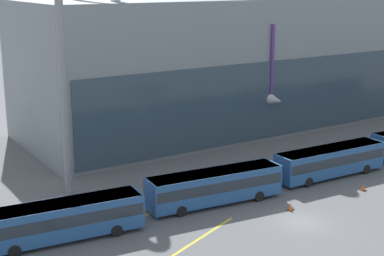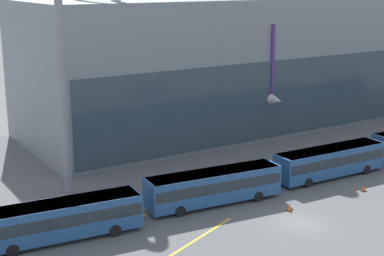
{
  "view_description": "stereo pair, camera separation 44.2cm",
  "coord_description": "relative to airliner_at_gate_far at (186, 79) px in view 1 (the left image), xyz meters",
  "views": [
    {
      "loc": [
        -33.56,
        -34.41,
        20.48
      ],
      "look_at": [
        1.39,
        19.67,
        4.0
      ],
      "focal_mm": 55.0,
      "sensor_mm": 36.0,
      "label": 1
    },
    {
      "loc": [
        -33.19,
        -34.64,
        20.48
      ],
      "look_at": [
        1.39,
        19.67,
        4.0
      ],
      "focal_mm": 55.0,
      "sensor_mm": 36.0,
      "label": 2
    }
  ],
  "objects": [
    {
      "name": "floodlight_mast",
      "position": [
        -27.8,
        -22.38,
        10.92
      ],
      "size": [
        2.0,
        2.0,
        30.07
      ],
      "color": "gray",
      "rests_on": "ground_plane"
    },
    {
      "name": "airliner_at_gate_far",
      "position": [
        0.0,
        0.0,
        0.0
      ],
      "size": [
        43.26,
        42.28,
        14.93
      ],
      "rotation": [
        0.0,
        0.0,
        1.63
      ],
      "color": "silver",
      "rests_on": "ground_plane"
    },
    {
      "name": "traffic_cone_2",
      "position": [
        -3.07,
        -37.9,
        -5.18
      ],
      "size": [
        0.58,
        0.58,
        0.62
      ],
      "color": "black",
      "rests_on": "ground_plane"
    },
    {
      "name": "shuttle_bus_3",
      "position": [
        -2.84,
        -33.04,
        -3.61
      ],
      "size": [
        13.23,
        3.34,
        3.18
      ],
      "rotation": [
        0.0,
        0.0,
        -0.04
      ],
      "color": "#285693",
      "rests_on": "ground_plane"
    },
    {
      "name": "ground_plane",
      "position": [
        -13.68,
        -40.43,
        -5.48
      ],
      "size": [
        440.0,
        440.0,
        0.0
      ],
      "primitive_type": "plane",
      "color": "slate"
    },
    {
      "name": "airliner_parked_remote",
      "position": [
        49.89,
        16.97,
        -0.49
      ],
      "size": [
        39.84,
        40.77,
        14.12
      ],
      "rotation": [
        0.0,
        0.0,
        0.52
      ],
      "color": "silver",
      "rests_on": "ground_plane"
    },
    {
      "name": "lane_stripe_1",
      "position": [
        -24.98,
        -31.86,
        -5.48
      ],
      "size": [
        10.65,
        3.22,
        0.01
      ],
      "primitive_type": "cube",
      "rotation": [
        0.0,
        0.0,
        0.27
      ],
      "color": "yellow",
      "rests_on": "ground_plane"
    },
    {
      "name": "shuttle_bus_1",
      "position": [
        -32.28,
        -32.58,
        -3.61
      ],
      "size": [
        13.35,
        4.12,
        3.18
      ],
      "rotation": [
        0.0,
        0.0,
        -0.1
      ],
      "color": "#285693",
      "rests_on": "ground_plane"
    },
    {
      "name": "traffic_cone_0",
      "position": [
        -12.72,
        -37.87,
        -5.1
      ],
      "size": [
        0.46,
        0.46,
        0.78
      ],
      "color": "black",
      "rests_on": "ground_plane"
    },
    {
      "name": "shuttle_bus_2",
      "position": [
        -17.56,
        -32.79,
        -3.61
      ],
      "size": [
        13.35,
        4.18,
        3.18
      ],
      "rotation": [
        0.0,
        0.0,
        -0.11
      ],
      "color": "#285693",
      "rests_on": "ground_plane"
    },
    {
      "name": "lane_stripe_0",
      "position": [
        -23.28,
        -38.48,
        -5.48
      ],
      "size": [
        10.26,
        4.49,
        0.01
      ],
      "primitive_type": "cube",
      "rotation": [
        0.0,
        0.0,
        0.4
      ],
      "color": "yellow",
      "rests_on": "ground_plane"
    }
  ]
}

